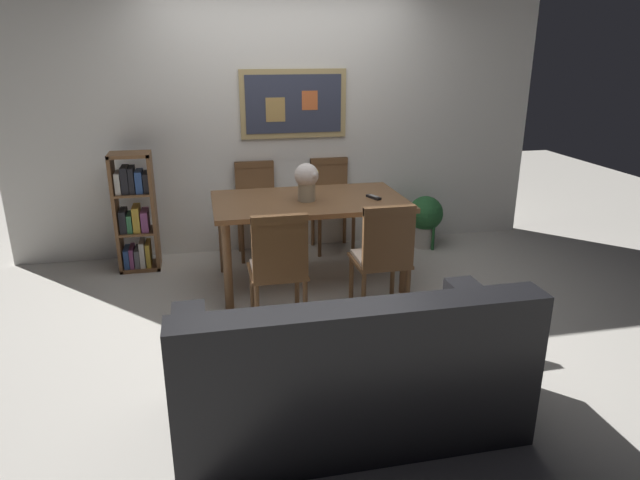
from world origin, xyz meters
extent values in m
plane|color=#B7B2A8|center=(0.00, 0.00, 0.00)|extent=(12.00, 12.00, 0.00)
cube|color=silver|center=(0.00, 1.47, 1.30)|extent=(5.20, 0.10, 2.60)
cube|color=tan|center=(0.10, 1.41, 1.44)|extent=(1.03, 0.02, 0.64)
cube|color=#33384C|center=(0.10, 1.39, 1.44)|extent=(0.93, 0.01, 0.54)
cube|color=tan|center=(-0.08, 1.39, 1.39)|extent=(0.18, 0.00, 0.23)
cube|color=#D86633|center=(0.26, 1.39, 1.47)|extent=(0.15, 0.00, 0.18)
cube|color=brown|center=(0.06, 0.46, 0.73)|extent=(1.61, 0.94, 0.04)
cylinder|color=brown|center=(-0.66, 0.07, 0.35)|extent=(0.07, 0.07, 0.71)
cylinder|color=brown|center=(0.79, 0.07, 0.35)|extent=(0.07, 0.07, 0.71)
cylinder|color=brown|center=(-0.66, 0.85, 0.35)|extent=(0.07, 0.07, 0.71)
cylinder|color=brown|center=(0.79, 0.85, 0.35)|extent=(0.07, 0.07, 0.71)
cube|color=brown|center=(-0.33, -0.32, 0.44)|extent=(0.40, 0.40, 0.03)
cube|color=beige|center=(-0.33, -0.32, 0.47)|extent=(0.36, 0.36, 0.03)
cylinder|color=brown|center=(-0.50, -0.49, 0.21)|extent=(0.04, 0.04, 0.42)
cylinder|color=brown|center=(-0.16, -0.49, 0.21)|extent=(0.04, 0.04, 0.42)
cylinder|color=brown|center=(-0.50, -0.15, 0.21)|extent=(0.04, 0.04, 0.42)
cylinder|color=brown|center=(-0.16, -0.15, 0.21)|extent=(0.04, 0.04, 0.42)
cube|color=brown|center=(-0.33, -0.50, 0.68)|extent=(0.38, 0.04, 0.46)
cube|color=brown|center=(-0.33, -0.50, 0.88)|extent=(0.38, 0.05, 0.06)
cube|color=brown|center=(0.46, -0.27, 0.44)|extent=(0.40, 0.40, 0.03)
cube|color=beige|center=(0.46, -0.27, 0.47)|extent=(0.36, 0.36, 0.03)
cylinder|color=brown|center=(0.29, -0.44, 0.21)|extent=(0.04, 0.04, 0.42)
cylinder|color=brown|center=(0.63, -0.44, 0.21)|extent=(0.04, 0.04, 0.42)
cylinder|color=brown|center=(0.29, -0.10, 0.21)|extent=(0.04, 0.04, 0.42)
cylinder|color=brown|center=(0.63, -0.10, 0.21)|extent=(0.04, 0.04, 0.42)
cube|color=brown|center=(0.46, -0.45, 0.68)|extent=(0.38, 0.04, 0.46)
cube|color=brown|center=(0.46, -0.45, 0.88)|extent=(0.38, 0.05, 0.06)
cube|color=brown|center=(-0.30, 1.20, 0.44)|extent=(0.40, 0.40, 0.03)
cube|color=beige|center=(-0.30, 1.20, 0.47)|extent=(0.36, 0.36, 0.03)
cylinder|color=brown|center=(-0.13, 1.37, 0.21)|extent=(0.04, 0.04, 0.42)
cylinder|color=brown|center=(-0.47, 1.37, 0.21)|extent=(0.04, 0.04, 0.42)
cylinder|color=brown|center=(-0.13, 1.03, 0.21)|extent=(0.04, 0.04, 0.42)
cylinder|color=brown|center=(-0.47, 1.03, 0.21)|extent=(0.04, 0.04, 0.42)
cube|color=brown|center=(-0.30, 1.38, 0.68)|extent=(0.38, 0.04, 0.46)
cube|color=brown|center=(-0.30, 1.38, 0.88)|extent=(0.38, 0.05, 0.06)
cube|color=brown|center=(0.45, 1.22, 0.44)|extent=(0.40, 0.40, 0.03)
cube|color=beige|center=(0.45, 1.22, 0.47)|extent=(0.36, 0.36, 0.03)
cylinder|color=brown|center=(0.62, 1.39, 0.21)|extent=(0.04, 0.04, 0.42)
cylinder|color=brown|center=(0.28, 1.39, 0.21)|extent=(0.04, 0.04, 0.42)
cylinder|color=brown|center=(0.62, 1.05, 0.21)|extent=(0.04, 0.04, 0.42)
cylinder|color=brown|center=(0.28, 1.05, 0.21)|extent=(0.04, 0.04, 0.42)
cube|color=brown|center=(0.45, 1.40, 0.68)|extent=(0.38, 0.04, 0.46)
cube|color=brown|center=(0.45, 1.40, 0.88)|extent=(0.38, 0.05, 0.06)
cube|color=black|center=(-0.12, -1.47, 0.20)|extent=(1.80, 0.84, 0.40)
cube|color=black|center=(-0.12, -1.79, 0.62)|extent=(1.80, 0.20, 0.44)
cube|color=black|center=(-0.93, -1.47, 0.51)|extent=(0.18, 0.80, 0.22)
cube|color=black|center=(0.69, -1.47, 0.51)|extent=(0.18, 0.80, 0.22)
cube|color=#B78C33|center=(-0.57, -1.65, 0.56)|extent=(0.32, 0.16, 0.33)
cube|color=#B78C33|center=(-0.12, -1.65, 0.56)|extent=(0.32, 0.16, 0.33)
cube|color=brown|center=(-1.58, 1.11, 0.54)|extent=(0.03, 0.28, 1.08)
cube|color=brown|center=(-1.25, 1.11, 0.54)|extent=(0.03, 0.28, 1.08)
cube|color=brown|center=(-1.42, 1.11, 0.01)|extent=(0.36, 0.28, 0.03)
cube|color=brown|center=(-1.42, 1.11, 1.07)|extent=(0.36, 0.28, 0.03)
cube|color=brown|center=(-1.42, 1.11, 0.36)|extent=(0.30, 0.28, 0.02)
cube|color=brown|center=(-1.42, 1.11, 0.72)|extent=(0.30, 0.28, 0.02)
cube|color=#2D4C8C|center=(-1.53, 1.11, 0.12)|extent=(0.05, 0.22, 0.18)
cube|color=#7F3F72|center=(-1.49, 1.11, 0.12)|extent=(0.04, 0.22, 0.18)
cube|color=#595960|center=(-1.44, 1.11, 0.11)|extent=(0.04, 0.22, 0.17)
cube|color=beige|center=(-1.39, 1.11, 0.15)|extent=(0.04, 0.22, 0.24)
cube|color=gold|center=(-1.34, 1.11, 0.14)|extent=(0.04, 0.22, 0.22)
cube|color=black|center=(-1.53, 1.11, 0.47)|extent=(0.06, 0.22, 0.20)
cube|color=#337247|center=(-1.47, 1.11, 0.45)|extent=(0.04, 0.22, 0.16)
cube|color=gold|center=(-1.41, 1.11, 0.49)|extent=(0.06, 0.22, 0.23)
cube|color=#7F3F72|center=(-1.34, 1.11, 0.46)|extent=(0.06, 0.22, 0.19)
cube|color=beige|center=(-1.53, 1.11, 0.82)|extent=(0.05, 0.22, 0.19)
cube|color=black|center=(-1.47, 1.11, 0.85)|extent=(0.06, 0.22, 0.23)
cube|color=black|center=(-1.41, 1.11, 0.84)|extent=(0.04, 0.22, 0.23)
cube|color=#2D4C8C|center=(-1.35, 1.11, 0.83)|extent=(0.06, 0.22, 0.19)
cube|color=black|center=(-1.29, 1.11, 0.82)|extent=(0.05, 0.22, 0.17)
cylinder|color=#B2ADA3|center=(1.40, 1.12, 0.11)|extent=(0.22, 0.22, 0.21)
cylinder|color=#332319|center=(1.40, 1.12, 0.20)|extent=(0.20, 0.20, 0.02)
sphere|color=#235B2D|center=(1.40, 1.12, 0.36)|extent=(0.35, 0.35, 0.35)
cylinder|color=#235B2D|center=(1.44, 1.00, 0.13)|extent=(0.03, 0.03, 0.26)
cylinder|color=#235B2D|center=(1.50, 1.19, 0.09)|extent=(0.03, 0.03, 0.32)
cylinder|color=tan|center=(0.03, 0.42, 0.82)|extent=(0.14, 0.14, 0.14)
sphere|color=silver|center=(0.03, 0.42, 0.96)|extent=(0.20, 0.20, 0.20)
sphere|color=silver|center=(-0.01, 0.49, 0.96)|extent=(0.07, 0.07, 0.07)
sphere|color=silver|center=(0.08, 0.35, 0.98)|extent=(0.06, 0.06, 0.06)
sphere|color=#EACC4C|center=(0.11, 0.44, 0.98)|extent=(0.06, 0.06, 0.06)
cube|color=black|center=(0.60, 0.37, 0.76)|extent=(0.10, 0.16, 0.02)
cube|color=gray|center=(0.60, 0.37, 0.77)|extent=(0.07, 0.10, 0.00)
camera|label=1|loc=(-0.81, -4.01, 1.96)|focal=31.46mm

